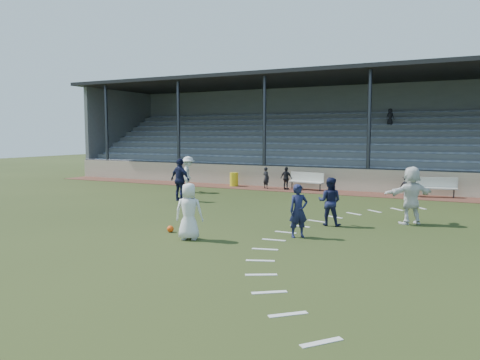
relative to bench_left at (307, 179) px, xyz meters
name	(u,v)px	position (x,y,z in m)	size (l,w,h in m)	color
ground	(207,225)	(0.13, -10.87, -0.58)	(90.00, 90.00, 0.00)	#273214
cinder_track	(306,191)	(0.13, -0.37, -0.57)	(34.00, 2.00, 0.02)	#502920
retaining_wall	(313,178)	(0.13, 0.68, 0.02)	(34.00, 0.18, 1.20)	#BEAD92
bench_left	(307,179)	(0.00, 0.00, 0.00)	(2.04, 0.74, 0.95)	beige
bench_right	(435,185)	(6.52, -0.02, 0.00)	(2.04, 0.93, 0.95)	beige
trash_bin	(234,179)	(-4.38, -0.17, -0.17)	(0.49, 0.49, 0.79)	yellow
football	(170,229)	(-0.26, -12.45, -0.48)	(0.21, 0.21, 0.21)	#EC490D
player_white_lead	(189,211)	(0.81, -13.04, 0.24)	(0.81, 0.53, 1.66)	silver
player_navy_lead	(298,211)	(3.55, -11.33, 0.21)	(0.58, 0.38, 1.59)	#15193B
player_navy_mid	(330,201)	(3.88, -9.15, 0.23)	(0.79, 0.61, 1.62)	#15193B
player_white_wing	(188,174)	(-5.26, -3.71, 0.36)	(1.22, 0.70, 1.89)	silver
player_navy_wing	(180,180)	(-3.83, -6.58, 0.39)	(1.14, 0.48, 1.95)	#15193B
player_white_back	(411,195)	(6.28, -7.65, 0.40)	(1.83, 0.58, 1.98)	silver
sub_left_near	(266,178)	(-2.20, -0.47, 0.03)	(0.44, 0.29, 1.20)	black
sub_left_far	(286,178)	(-0.99, -0.48, 0.06)	(0.73, 0.30, 1.25)	black
sub_right	(406,185)	(5.21, -0.21, -0.05)	(0.66, 0.38, 1.02)	black
grandstand	(336,147)	(0.13, 5.39, 1.62)	(34.60, 9.00, 6.61)	slate
penalty_arc	(325,236)	(4.25, -10.87, -0.58)	(3.89, 14.63, 0.01)	silver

